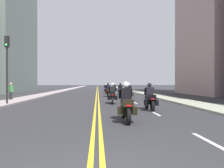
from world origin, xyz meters
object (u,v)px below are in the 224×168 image
Objects in this scene: pedestrian_0 at (11,91)px; motorcycle_4 at (108,91)px; motorcycle_3 at (129,93)px; motorcycle_5 at (120,90)px; motorcycle_6 at (106,89)px; traffic_light_near at (7,58)px; motorcycle_2 at (112,95)px; motorcycle_1 at (150,99)px; traffic_cone_0 at (154,97)px; motorcycle_0 at (126,106)px; motorcycle_7 at (115,89)px.

motorcycle_4 is at bearing -106.09° from pedestrian_0.
motorcycle_5 is (0.03, 8.02, 0.02)m from motorcycle_3.
motorcycle_6 is (-1.81, 4.07, -0.04)m from motorcycle_5.
motorcycle_2 is at bearing 4.78° from traffic_light_near.
motorcycle_2 is at bearing -114.07° from motorcycle_3.
motorcycle_1 is 13.19m from motorcycle_4.
traffic_light_near reaches higher than traffic_cone_0.
traffic_cone_0 is at bearing 15.99° from traffic_light_near.
motorcycle_2 is at bearing -145.87° from traffic_cone_0.
motorcycle_0 is 4.06m from motorcycle_1.
motorcycle_2 is (-0.03, 7.79, 0.00)m from motorcycle_0.
motorcycle_0 is 1.04× the size of motorcycle_3.
motorcycle_7 is 20.91m from pedestrian_0.
motorcycle_0 is 0.45× the size of traffic_light_near.
traffic_light_near is (-9.71, -5.02, 2.79)m from motorcycle_3.
motorcycle_6 is (0.17, 16.46, -0.03)m from motorcycle_2.
traffic_cone_0 is (4.02, 2.72, -0.33)m from motorcycle_2.
motorcycle_3 is 0.43× the size of traffic_light_near.
motorcycle_6 is (-1.76, 20.66, -0.01)m from motorcycle_1.
motorcycle_1 is 1.27× the size of pedestrian_0.
motorcycle_0 is 1.09× the size of motorcycle_1.
traffic_light_near reaches higher than motorcycle_2.
motorcycle_1 is at bearing -92.06° from motorcycle_7.
motorcycle_0 is at bearing -117.09° from motorcycle_1.
pedestrian_0 reaches higher than motorcycle_3.
pedestrian_0 is at bearing -124.82° from motorcycle_6.
motorcycle_4 is 1.06× the size of motorcycle_5.
motorcycle_4 is at bearing -90.48° from motorcycle_6.
motorcycle_4 is 1.01× the size of motorcycle_6.
pedestrian_0 reaches higher than motorcycle_6.
motorcycle_5 is at bearing 90.72° from motorcycle_1.
motorcycle_7 is at bearing 96.65° from traffic_cone_0.
motorcycle_7 is at bearing -78.89° from pedestrian_0.
motorcycle_5 is 16.50m from traffic_light_near.
motorcycle_3 is at bearing 141.48° from traffic_cone_0.
motorcycle_5 reaches higher than motorcycle_1.
traffic_light_near is at bearing 160.74° from motorcycle_1.
motorcycle_3 is 0.98× the size of motorcycle_4.
motorcycle_3 is (1.96, 4.37, -0.01)m from motorcycle_2.
motorcycle_2 and motorcycle_3 have the same top height.
traffic_light_near reaches higher than pedestrian_0.
motorcycle_3 is 3.29× the size of traffic_cone_0.
motorcycle_2 is at bearing -157.55° from pedestrian_0.
pedestrian_0 reaches higher than traffic_cone_0.
motorcycle_0 is 24.25m from motorcycle_6.
motorcycle_0 is at bearing -110.81° from traffic_cone_0.
motorcycle_5 is at bearing 60.65° from motorcycle_4.
motorcycle_0 is 28.98m from motorcycle_7.
motorcycle_3 is 12.22m from motorcycle_6.
motorcycle_6 is 4.98m from motorcycle_7.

